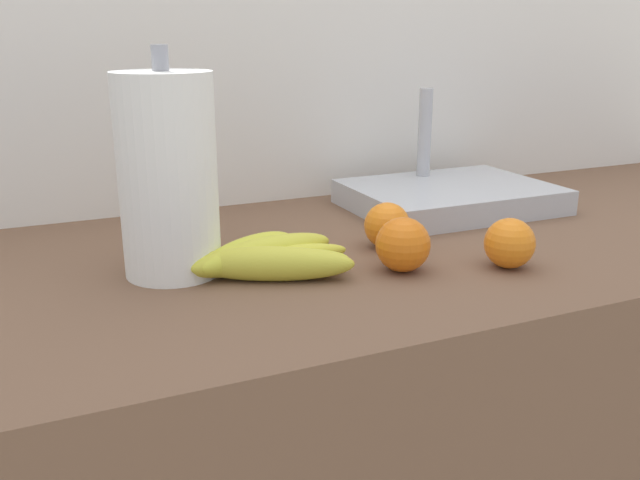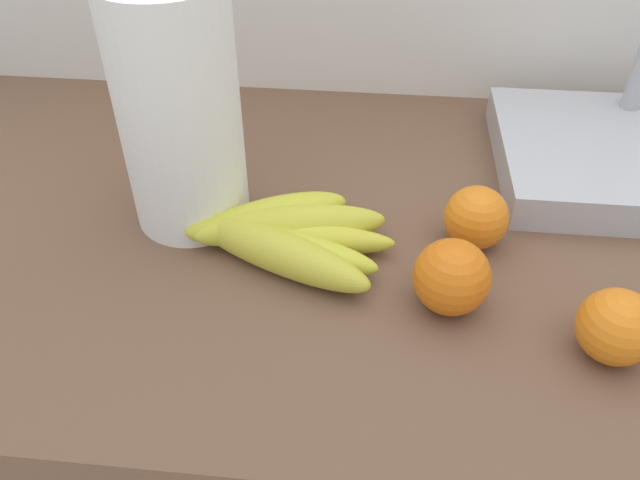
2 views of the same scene
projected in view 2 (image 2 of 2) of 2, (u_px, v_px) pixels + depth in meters
name	position (u px, v px, depth m)	size (l,w,h in m)	color
counter	(415.00, 451.00, 0.95)	(1.87, 0.61, 0.85)	brown
wall_back	(426.00, 198.00, 1.06)	(2.27, 0.06, 1.30)	silver
banana_bunch	(281.00, 235.00, 0.64)	(0.22, 0.17, 0.04)	gold
orange_right	(476.00, 218.00, 0.64)	(0.07, 0.07, 0.07)	orange
orange_back_right	(452.00, 277.00, 0.57)	(0.07, 0.07, 0.07)	orange
orange_back_left	(616.00, 327.00, 0.53)	(0.07, 0.07, 0.07)	orange
paper_towel_roll	(179.00, 111.00, 0.62)	(0.12, 0.12, 0.28)	white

